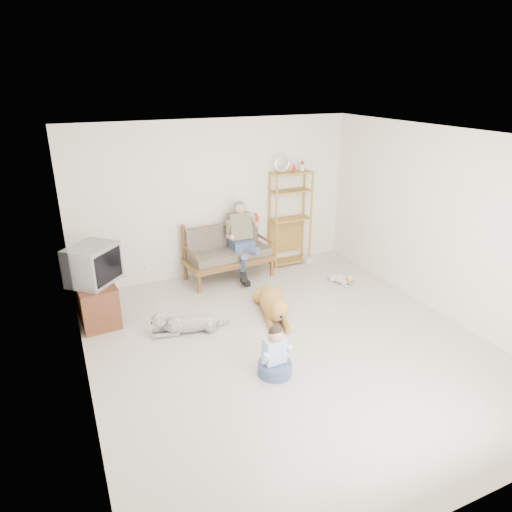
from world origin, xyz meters
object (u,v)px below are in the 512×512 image
loveseat (227,251)px  etagere (290,218)px  golden_retriever (273,304)px  tv_stand (96,301)px

loveseat → etagere: 1.36m
loveseat → golden_retriever: 1.65m
loveseat → golden_retriever: loveseat is taller
etagere → golden_retriever: 2.22m
loveseat → tv_stand: (-2.30, -0.67, -0.19)m
loveseat → etagere: (1.29, 0.11, 0.41)m
golden_retriever → etagere: bearing=70.6°
etagere → golden_retriever: bearing=-124.6°
loveseat → golden_retriever: (0.10, -1.62, -0.30)m
etagere → golden_retriever: (-1.19, -1.73, -0.72)m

